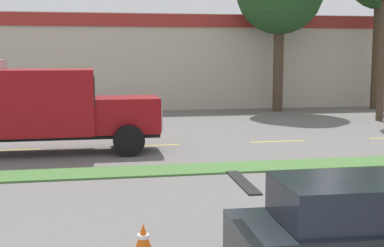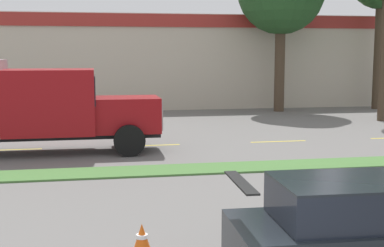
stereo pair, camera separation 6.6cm
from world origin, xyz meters
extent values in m
cube|color=#477538|center=(0.00, 10.81, 0.03)|extent=(120.00, 1.50, 0.06)
cube|color=yellow|center=(-5.35, 15.57, 0.00)|extent=(2.40, 0.14, 0.01)
cube|color=yellow|center=(0.05, 15.57, 0.00)|extent=(2.40, 0.14, 0.01)
cube|color=yellow|center=(5.45, 15.57, 0.00)|extent=(2.40, 0.14, 0.01)
cube|color=maroon|center=(-0.90, 14.60, 1.39)|extent=(2.39, 1.96, 1.29)
cube|color=#B7B7BC|center=(0.33, 14.60, 1.39)|extent=(0.06, 1.67, 1.10)
cube|color=maroon|center=(-3.70, 14.60, 1.92)|extent=(3.21, 2.39, 2.35)
cube|color=black|center=(-2.07, 14.60, 2.33)|extent=(0.04, 2.03, 1.06)
cube|color=#ADADB2|center=(-5.39, 14.60, 2.13)|extent=(0.16, 2.39, 2.64)
cylinder|color=black|center=(-0.90, 13.43, 0.57)|extent=(1.14, 0.30, 1.14)
cylinder|color=black|center=(-0.90, 15.77, 0.57)|extent=(1.14, 0.30, 1.14)
cube|color=black|center=(2.14, 2.13, 0.69)|extent=(4.35, 1.97, 0.72)
cube|color=black|center=(1.88, 2.14, 1.36)|extent=(2.41, 1.70, 0.63)
cube|color=black|center=(1.88, 2.14, 1.69)|extent=(2.41, 1.70, 0.04)
cube|color=black|center=(0.09, 2.19, 1.73)|extent=(0.24, 1.49, 0.03)
cylinder|color=black|center=(0.83, 3.05, 0.33)|extent=(0.66, 0.22, 0.65)
cylinder|color=silver|center=(0.84, 3.16, 0.33)|extent=(0.46, 0.03, 0.46)
cone|color=#EA5B14|center=(-1.29, 3.86, 0.33)|extent=(0.39, 0.39, 0.59)
cylinder|color=white|center=(-1.29, 3.86, 0.39)|extent=(0.22, 0.22, 0.07)
cube|color=#BCB29E|center=(0.58, 34.50, 3.08)|extent=(40.09, 12.00, 6.16)
cube|color=maroon|center=(0.58, 28.45, 5.71)|extent=(38.09, 0.10, 0.80)
cylinder|color=#473828|center=(13.28, 21.14, 3.68)|extent=(0.38, 0.38, 7.36)
cylinder|color=#473828|center=(9.40, 26.71, 3.02)|extent=(0.64, 0.64, 6.03)
cylinder|color=#473828|center=(16.26, 26.97, 3.69)|extent=(0.59, 0.59, 7.39)
camera|label=1|loc=(-2.13, -5.50, 3.70)|focal=50.00mm
camera|label=2|loc=(-2.07, -5.52, 3.70)|focal=50.00mm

